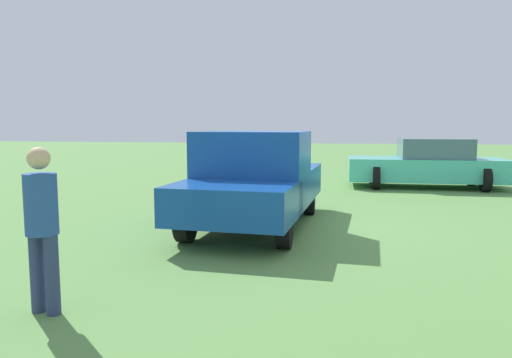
{
  "coord_description": "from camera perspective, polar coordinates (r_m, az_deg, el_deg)",
  "views": [
    {
      "loc": [
        -8.74,
        -0.72,
        1.92
      ],
      "look_at": [
        -0.01,
        0.8,
        0.9
      ],
      "focal_mm": 33.36,
      "sensor_mm": 36.0,
      "label": 1
    }
  ],
  "objects": [
    {
      "name": "sedan_near",
      "position": [
        15.42,
        19.89,
        1.64
      ],
      "size": [
        2.21,
        4.61,
        1.5
      ],
      "rotation": [
        0.0,
        0.0,
        1.57
      ],
      "color": "black",
      "rests_on": "ground_plane"
    },
    {
      "name": "pickup_truck",
      "position": [
        8.8,
        -0.19,
        0.05
      ],
      "size": [
        4.71,
        2.26,
        1.79
      ],
      "rotation": [
        0.0,
        0.0,
        6.21
      ],
      "color": "black",
      "rests_on": "ground_plane"
    },
    {
      "name": "ground_plane",
      "position": [
        8.97,
        5.1,
        -5.81
      ],
      "size": [
        80.0,
        80.0,
        0.0
      ],
      "primitive_type": "plane",
      "color": "#5B8C47"
    },
    {
      "name": "person_bystander",
      "position": [
        5.23,
        -24.3,
        -4.61
      ],
      "size": [
        0.38,
        0.38,
        1.7
      ],
      "rotation": [
        0.0,
        0.0,
        6.08
      ],
      "color": "navy",
      "rests_on": "ground_plane"
    }
  ]
}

